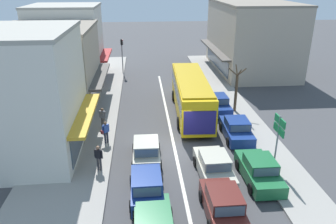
{
  "coord_description": "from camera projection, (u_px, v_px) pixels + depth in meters",
  "views": [
    {
      "loc": [
        -2.14,
        -19.62,
        10.89
      ],
      "look_at": [
        -0.14,
        3.81,
        1.2
      ],
      "focal_mm": 35.0,
      "sensor_mm": 36.0,
      "label": 1
    }
  ],
  "objects": [
    {
      "name": "street_tree_right",
      "position": [
        236.0,
        90.0,
        27.83
      ],
      "size": [
        1.57,
        1.62,
        4.1
      ],
      "color": "brown",
      "rests_on": "ground"
    },
    {
      "name": "hatchback_adjacent_lane_lead",
      "position": [
        223.0,
        204.0,
        15.87
      ],
      "size": [
        1.84,
        3.71,
        1.54
      ],
      "color": "#561E19",
      "rests_on": "ground"
    },
    {
      "name": "hatchback_queue_far_back",
      "position": [
        146.0,
        151.0,
        20.69
      ],
      "size": [
        1.85,
        3.72,
        1.54
      ],
      "color": "#B7B29E",
      "rests_on": "ground"
    },
    {
      "name": "hatchback_behind_bus_mid",
      "position": [
        147.0,
        187.0,
        17.19
      ],
      "size": [
        1.85,
        3.72,
        1.54
      ],
      "color": "navy",
      "rests_on": "ground"
    },
    {
      "name": "shopfront_far_end",
      "position": [
        68.0,
        43.0,
        36.4
      ],
      "size": [
        8.26,
        7.26,
        8.2
      ],
      "color": "silver",
      "rests_on": "ground"
    },
    {
      "name": "shopfront_mid_block",
      "position": [
        49.0,
        68.0,
        28.72
      ],
      "size": [
        8.94,
        9.2,
        7.09
      ],
      "color": "#B2A38E",
      "rests_on": "ground"
    },
    {
      "name": "directional_road_sign",
      "position": [
        279.0,
        130.0,
        18.89
      ],
      "size": [
        0.1,
        1.4,
        3.6
      ],
      "color": "gray",
      "rests_on": "ground"
    },
    {
      "name": "kerb_right",
      "position": [
        239.0,
        112.0,
        28.38
      ],
      "size": [
        2.8,
        44.0,
        0.12
      ],
      "primitive_type": "cube",
      "color": "gray",
      "rests_on": "ground"
    },
    {
      "name": "sedan_adjacent_lane_trail",
      "position": [
        214.0,
        167.0,
        19.09
      ],
      "size": [
        1.98,
        4.25,
        1.47
      ],
      "color": "#B7B29E",
      "rests_on": "ground"
    },
    {
      "name": "parked_sedan_kerb_front",
      "position": [
        259.0,
        170.0,
        18.73
      ],
      "size": [
        1.9,
        4.2,
        1.47
      ],
      "color": "#1E6638",
      "rests_on": "ground"
    },
    {
      "name": "lane_centre_line",
      "position": [
        170.0,
        125.0,
        26.07
      ],
      "size": [
        0.2,
        28.0,
        0.01
      ],
      "primitive_type": "cube",
      "color": "silver",
      "rests_on": "ground"
    },
    {
      "name": "building_right_far",
      "position": [
        251.0,
        37.0,
        40.13
      ],
      "size": [
        9.23,
        13.95,
        8.29
      ],
      "color": "#B2A38E",
      "rests_on": "ground"
    },
    {
      "name": "city_bus",
      "position": [
        191.0,
        93.0,
        27.53
      ],
      "size": [
        3.03,
        10.94,
        3.23
      ],
      "color": "yellow",
      "rests_on": "ground"
    },
    {
      "name": "shopfront_corner_near",
      "position": [
        12.0,
        96.0,
        20.35
      ],
      "size": [
        8.89,
        7.93,
        8.15
      ],
      "color": "silver",
      "rests_on": "ground"
    },
    {
      "name": "parked_sedan_kerb_second",
      "position": [
        236.0,
        129.0,
        23.79
      ],
      "size": [
        2.01,
        4.26,
        1.47
      ],
      "color": "navy",
      "rests_on": "ground"
    },
    {
      "name": "ground_plane",
      "position": [
        175.0,
        149.0,
        22.39
      ],
      "size": [
        140.0,
        140.0,
        0.0
      ],
      "primitive_type": "plane",
      "color": "#3F3F42"
    },
    {
      "name": "parked_sedan_kerb_third",
      "position": [
        217.0,
        104.0,
        28.58
      ],
      "size": [
        1.95,
        4.23,
        1.47
      ],
      "color": "navy",
      "rests_on": "ground"
    },
    {
      "name": "pedestrian_far_walker",
      "position": [
        103.0,
        117.0,
        24.91
      ],
      "size": [
        0.52,
        0.35,
        1.63
      ],
      "color": "#4C4742",
      "rests_on": "sidewalk_left"
    },
    {
      "name": "pedestrian_browsing_midblock",
      "position": [
        99.0,
        157.0,
        19.37
      ],
      "size": [
        0.52,
        0.35,
        1.63
      ],
      "color": "#333338",
      "rests_on": "sidewalk_left"
    },
    {
      "name": "pedestrian_with_handbag_near",
      "position": [
        106.0,
        131.0,
        22.59
      ],
      "size": [
        0.59,
        0.52,
        1.63
      ],
      "color": "#232838",
      "rests_on": "sidewalk_left"
    },
    {
      "name": "traffic_light_downstreet",
      "position": [
        122.0,
        51.0,
        38.76
      ],
      "size": [
        0.33,
        0.24,
        4.2
      ],
      "color": "gray",
      "rests_on": "ground"
    },
    {
      "name": "sidewalk_left",
      "position": [
        86.0,
        117.0,
        27.35
      ],
      "size": [
        5.2,
        44.0,
        0.14
      ],
      "primitive_type": "cube",
      "color": "gray",
      "rests_on": "ground"
    }
  ]
}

